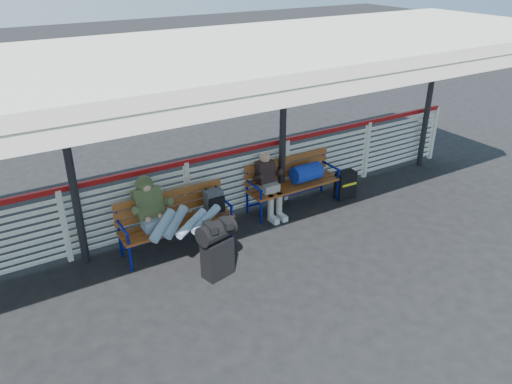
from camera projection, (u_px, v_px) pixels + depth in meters
ground at (245, 283)px, 7.15m from camera, size 60.00×60.00×0.00m
fence at (187, 192)px, 8.32m from camera, size 12.08×0.08×1.24m
canopy at (209, 57)px, 6.49m from camera, size 12.60×3.60×3.16m
luggage_stack at (217, 246)px, 7.12m from camera, size 0.60×0.42×0.90m
bench_left at (184, 212)px, 7.85m from camera, size 1.80×0.56×0.92m
bench_right at (299, 176)px, 9.10m from camera, size 1.80×0.56×0.92m
traveler_man at (174, 218)px, 7.38m from camera, size 0.94×1.64×0.77m
companion_person at (269, 184)px, 8.76m from camera, size 0.32×0.66×1.15m
suitcase_side at (345, 185)px, 9.49m from camera, size 0.39×0.25×0.54m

